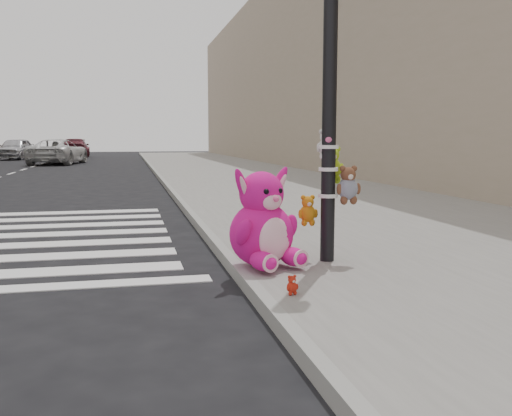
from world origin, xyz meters
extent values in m
plane|color=black|center=(0.00, 0.00, 0.00)|extent=(120.00, 120.00, 0.00)
cube|color=slate|center=(5.00, 10.00, 0.07)|extent=(7.00, 80.00, 0.14)
cube|color=gray|center=(1.55, 10.00, 0.07)|extent=(0.12, 80.00, 0.15)
cube|color=tan|center=(10.50, 20.00, 5.00)|extent=(5.00, 60.00, 10.00)
cylinder|color=black|center=(2.60, 1.80, 2.14)|extent=(0.16, 0.16, 4.00)
cylinder|color=white|center=(2.60, 1.80, 0.89)|extent=(0.22, 0.22, 0.04)
cylinder|color=white|center=(2.60, 1.80, 1.19)|extent=(0.22, 0.22, 0.04)
cylinder|color=white|center=(2.60, 1.80, 1.44)|extent=(0.22, 0.22, 0.04)
ellipsoid|color=#E2138A|center=(1.73, 1.33, 0.24)|extent=(0.36, 0.43, 0.20)
ellipsoid|color=#E2138A|center=(2.10, 1.48, 0.24)|extent=(0.36, 0.43, 0.20)
ellipsoid|color=#E2138A|center=(1.80, 1.70, 0.49)|extent=(0.88, 0.83, 0.71)
ellipsoid|color=#F9BFD1|center=(1.89, 1.47, 0.47)|extent=(0.42, 0.28, 0.47)
sphere|color=#E2138A|center=(1.80, 1.70, 0.94)|extent=(0.64, 0.64, 0.49)
ellipsoid|color=#E2138A|center=(1.59, 1.63, 1.01)|extent=(0.35, 0.22, 0.49)
ellipsoid|color=#E2138A|center=(2.00, 1.80, 1.01)|extent=(0.35, 0.22, 0.49)
imported|color=silver|center=(-3.50, 30.70, 0.72)|extent=(3.24, 5.53, 1.45)
imported|color=maroon|center=(-3.50, 41.85, 0.72)|extent=(2.13, 5.03, 1.45)
imported|color=silver|center=(-7.23, 38.62, 0.76)|extent=(2.41, 4.67, 1.52)
camera|label=1|loc=(0.39, -4.29, 1.55)|focal=40.00mm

